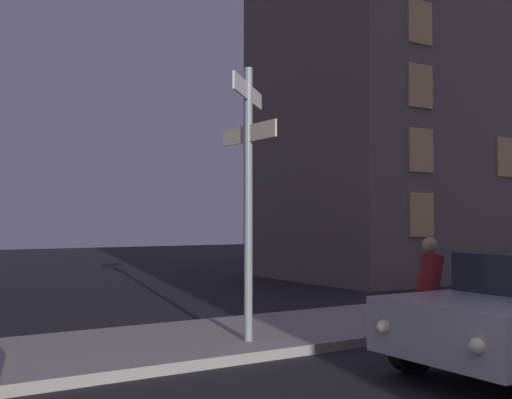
{
  "coord_description": "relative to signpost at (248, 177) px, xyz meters",
  "views": [
    {
      "loc": [
        -3.86,
        -2.12,
        1.86
      ],
      "look_at": [
        0.74,
        5.14,
        2.13
      ],
      "focal_mm": 44.75,
      "sensor_mm": 36.0,
      "label": 1
    }
  ],
  "objects": [
    {
      "name": "sidewalk_kerb",
      "position": [
        -0.92,
        0.71,
        -2.4
      ],
      "size": [
        40.0,
        2.84,
        0.14
      ],
      "primitive_type": "cube",
      "color": "#9E9991",
      "rests_on": "ground_plane"
    },
    {
      "name": "signpost",
      "position": [
        0.0,
        0.0,
        0.0
      ],
      "size": [
        1.21,
        1.42,
        3.91
      ],
      "color": "gray",
      "rests_on": "sidewalk_kerb"
    },
    {
      "name": "cyclist",
      "position": [
        2.3,
        -1.32,
        -1.72
      ],
      "size": [
        1.82,
        0.35,
        1.61
      ],
      "color": "black",
      "rests_on": "ground_plane"
    },
    {
      "name": "building_right_block",
      "position": [
        12.02,
        7.65,
        4.32
      ],
      "size": [
        11.1,
        6.33,
        13.59
      ],
      "color": "slate",
      "rests_on": "ground_plane"
    }
  ]
}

